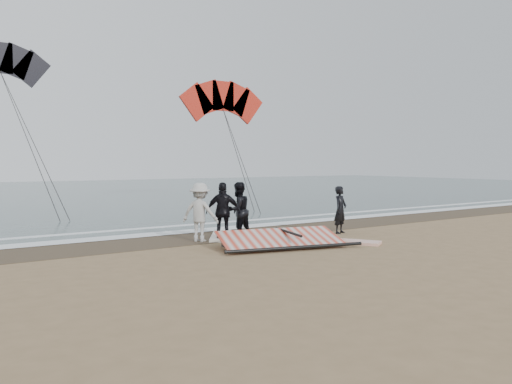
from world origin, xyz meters
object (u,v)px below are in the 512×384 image
at_px(man_main, 340,210).
at_px(board_white, 344,241).
at_px(board_cream, 221,236).
at_px(sail_rig, 276,241).

bearing_deg(man_main, board_white, -150.29).
height_order(board_white, board_cream, board_cream).
bearing_deg(sail_rig, man_main, 16.49).
bearing_deg(board_white, board_cream, 98.19).
height_order(man_main, sail_rig, man_main).
bearing_deg(board_white, sail_rig, 134.31).
bearing_deg(sail_rig, board_cream, 98.91).
relative_size(man_main, board_white, 0.76).
distance_m(man_main, board_white, 2.29).
relative_size(man_main, sail_rig, 0.40).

